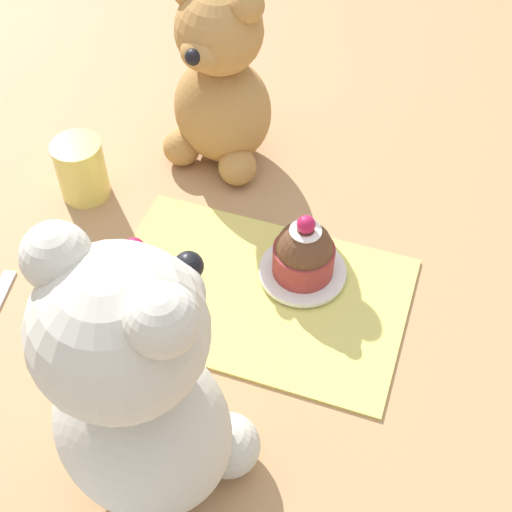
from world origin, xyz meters
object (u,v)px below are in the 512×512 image
at_px(teddy_bear_cream, 139,392).
at_px(saucer_plate, 302,271).
at_px(cupcake_near_tan_bear, 304,252).
at_px(teddy_bear_tan, 220,85).
at_px(juice_glass, 81,169).
at_px(cupcake_near_cream_bear, 139,273).

relative_size(teddy_bear_cream, saucer_plate, 3.05).
bearing_deg(cupcake_near_tan_bear, teddy_bear_tan, -46.44).
xyz_separation_m(teddy_bear_cream, teddy_bear_tan, (0.08, -0.36, -0.02)).
bearing_deg(juice_glass, teddy_bear_cream, 127.42).
distance_m(teddy_bear_tan, cupcake_near_cream_bear, 0.22).
relative_size(cupcake_near_tan_bear, juice_glass, 1.08).
bearing_deg(teddy_bear_tan, cupcake_near_cream_bear, -82.21).
relative_size(teddy_bear_tan, cupcake_near_tan_bear, 2.88).
bearing_deg(cupcake_near_cream_bear, saucer_plate, -152.90).
relative_size(cupcake_near_cream_bear, saucer_plate, 0.85).
xyz_separation_m(teddy_bear_cream, cupcake_near_tan_bear, (-0.05, -0.22, -0.08)).
relative_size(teddy_bear_tan, saucer_plate, 2.47).
bearing_deg(juice_glass, cupcake_near_cream_bear, 137.27).
relative_size(teddy_bear_cream, teddy_bear_tan, 1.24).
xyz_separation_m(cupcake_near_cream_bear, saucer_plate, (-0.13, -0.07, -0.02)).
distance_m(saucer_plate, juice_glass, 0.25).
xyz_separation_m(teddy_bear_tan, cupcake_near_tan_bear, (-0.13, 0.14, -0.06)).
bearing_deg(cupcake_near_cream_bear, cupcake_near_tan_bear, -152.90).
relative_size(teddy_bear_tan, juice_glass, 3.10).
height_order(teddy_bear_cream, cupcake_near_cream_bear, teddy_bear_cream).
distance_m(cupcake_near_cream_bear, juice_glass, 0.15).
distance_m(teddy_bear_cream, cupcake_near_tan_bear, 0.24).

